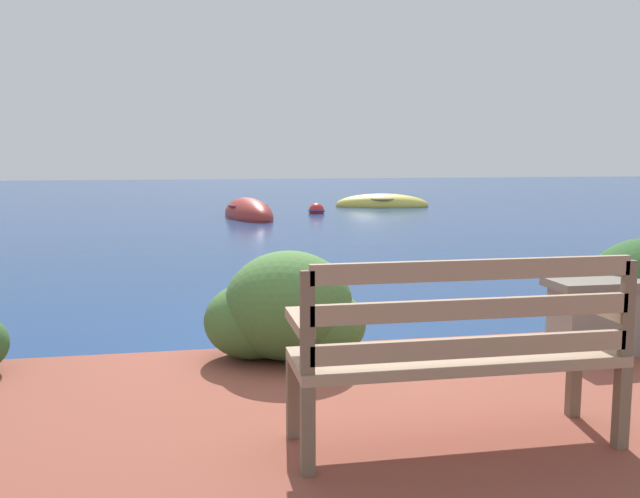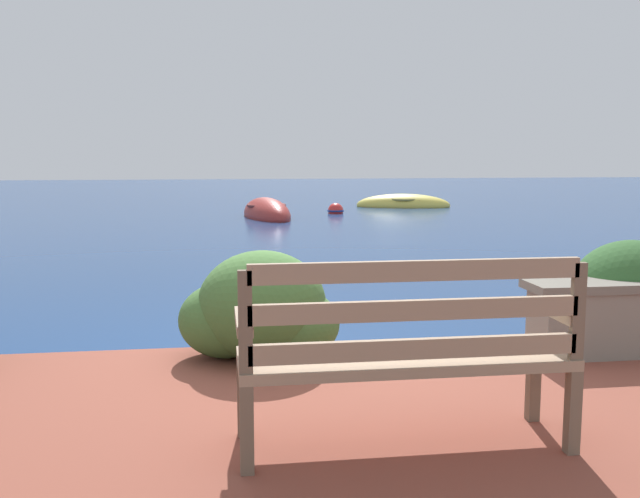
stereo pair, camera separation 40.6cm
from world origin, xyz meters
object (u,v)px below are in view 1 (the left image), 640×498
at_px(rowboat_nearest, 248,215).
at_px(mooring_buoy, 316,211).
at_px(rowboat_mid, 382,205).
at_px(park_bench, 460,348).

height_order(rowboat_nearest, mooring_buoy, rowboat_nearest).
distance_m(rowboat_mid, mooring_buoy, 3.11).
height_order(park_bench, rowboat_mid, park_bench).
bearing_deg(park_bench, mooring_buoy, 86.23).
xyz_separation_m(rowboat_nearest, rowboat_mid, (4.32, 2.96, -0.01)).
relative_size(park_bench, mooring_buoy, 3.45).
height_order(park_bench, rowboat_nearest, park_bench).
bearing_deg(park_bench, rowboat_nearest, 93.10).
distance_m(park_bench, mooring_buoy, 15.94).
bearing_deg(rowboat_nearest, rowboat_mid, 114.21).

